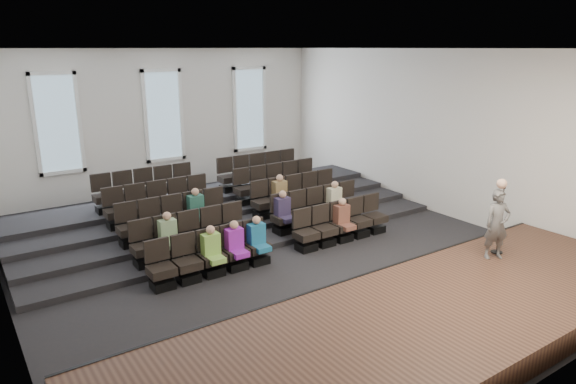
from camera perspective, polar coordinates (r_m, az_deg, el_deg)
The scene contains 13 objects.
ground at distance 13.36m, azimuth -2.03°, elevation -6.33°, with size 14.00×14.00×0.00m, color black.
ceiling at distance 12.38m, azimuth -2.26°, elevation 15.70°, with size 12.00×14.00×0.02m, color white.
wall_back at distance 18.87m, azimuth -13.70°, elevation 7.65°, with size 12.00×0.04×5.00m, color silver.
wall_front at distance 7.86m, azimuth 26.45°, elevation -4.70°, with size 12.00×0.04×5.00m, color silver.
wall_right at distance 16.59m, azimuth 15.85°, elevation 6.43°, with size 0.04×14.00×5.00m, color silver.
stage at distance 9.75m, azimuth 14.73°, elevation -14.11°, with size 11.80×3.60×0.50m, color #4D3021.
stage_lip at distance 10.83m, azimuth 7.59°, elevation -10.53°, with size 11.80×0.06×0.52m, color black.
risers at distance 15.91m, azimuth -8.17°, elevation -2.06°, with size 11.80×4.80×0.60m.
seating_rows at distance 14.38m, azimuth -5.35°, elevation -1.88°, with size 6.80×4.70×1.67m.
windows at distance 18.78m, azimuth -13.66°, elevation 8.23°, with size 8.44×0.10×3.24m.
audience at distance 13.18m, azimuth -3.11°, elevation -2.95°, with size 5.45×2.64×1.10m.
speaker at distance 12.16m, azimuth 22.21°, elevation -3.35°, with size 0.57×0.38×1.57m, color #53514F.
mic_stand at distance 12.60m, azimuth 22.38°, elevation -4.25°, with size 0.26×0.26×1.57m.
Camera 1 is at (-6.58, -10.48, 5.03)m, focal length 32.00 mm.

